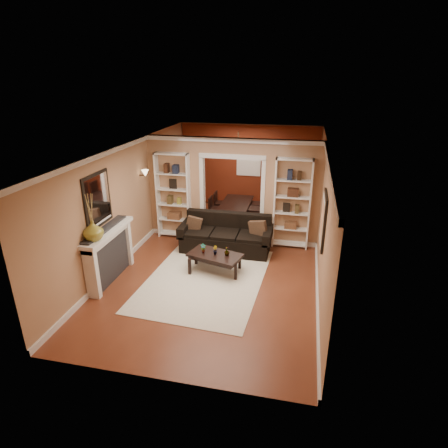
% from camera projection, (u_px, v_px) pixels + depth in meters
% --- Properties ---
extents(floor, '(8.00, 8.00, 0.00)m').
position_uv_depth(floor, '(222.00, 258.00, 9.09)').
color(floor, brown).
rests_on(floor, ground).
extents(ceiling, '(8.00, 8.00, 0.00)m').
position_uv_depth(ceiling, '(222.00, 146.00, 8.09)').
color(ceiling, white).
rests_on(ceiling, ground).
extents(wall_back, '(8.00, 0.00, 8.00)m').
position_uv_depth(wall_back, '(249.00, 166.00, 12.21)').
color(wall_back, tan).
rests_on(wall_back, ground).
extents(wall_front, '(8.00, 0.00, 8.00)m').
position_uv_depth(wall_front, '(156.00, 301.00, 4.96)').
color(wall_front, tan).
rests_on(wall_front, ground).
extents(wall_left, '(0.00, 8.00, 8.00)m').
position_uv_depth(wall_left, '(131.00, 199.00, 9.04)').
color(wall_left, tan).
rests_on(wall_left, ground).
extents(wall_right, '(0.00, 8.00, 8.00)m').
position_uv_depth(wall_right, '(323.00, 213.00, 8.14)').
color(wall_right, tan).
rests_on(wall_right, ground).
extents(partition_wall, '(4.50, 0.15, 2.70)m').
position_uv_depth(partition_wall, '(232.00, 191.00, 9.68)').
color(partition_wall, tan).
rests_on(partition_wall, floor).
extents(red_back_panel, '(4.44, 0.04, 2.64)m').
position_uv_depth(red_back_panel, '(249.00, 168.00, 12.20)').
color(red_back_panel, maroon).
rests_on(red_back_panel, floor).
extents(dining_window, '(0.78, 0.03, 0.98)m').
position_uv_depth(dining_window, '(249.00, 161.00, 12.08)').
color(dining_window, '#8CA5CC').
rests_on(dining_window, wall_back).
extents(area_rug, '(2.61, 3.52, 0.01)m').
position_uv_depth(area_rug, '(206.00, 278.00, 8.16)').
color(area_rug, silver).
rests_on(area_rug, floor).
extents(sofa, '(2.28, 0.99, 0.89)m').
position_uv_depth(sofa, '(226.00, 234.00, 9.33)').
color(sofa, black).
rests_on(sofa, floor).
extents(pillow_left, '(0.38, 0.13, 0.37)m').
position_uv_depth(pillow_left, '(194.00, 225.00, 9.41)').
color(pillow_left, brown).
rests_on(pillow_left, sofa).
extents(pillow_right, '(0.45, 0.24, 0.43)m').
position_uv_depth(pillow_right, '(258.00, 229.00, 9.08)').
color(pillow_right, brown).
rests_on(pillow_right, sofa).
extents(coffee_table, '(1.28, 0.91, 0.44)m').
position_uv_depth(coffee_table, '(215.00, 263.00, 8.38)').
color(coffee_table, black).
rests_on(coffee_table, floor).
extents(plant_left, '(0.14, 0.12, 0.22)m').
position_uv_depth(plant_left, '(203.00, 248.00, 8.31)').
color(plant_left, '#336626').
rests_on(plant_left, coffee_table).
extents(plant_center, '(0.13, 0.14, 0.19)m').
position_uv_depth(plant_center, '(215.00, 250.00, 8.26)').
color(plant_center, '#336626').
rests_on(plant_center, coffee_table).
extents(plant_right, '(0.16, 0.16, 0.21)m').
position_uv_depth(plant_right, '(227.00, 251.00, 8.21)').
color(plant_right, '#336626').
rests_on(plant_right, coffee_table).
extents(bookshelf_left, '(0.90, 0.30, 2.30)m').
position_uv_depth(bookshelf_left, '(174.00, 196.00, 9.90)').
color(bookshelf_left, white).
rests_on(bookshelf_left, floor).
extents(bookshelf_right, '(0.90, 0.30, 2.30)m').
position_uv_depth(bookshelf_right, '(292.00, 204.00, 9.29)').
color(bookshelf_right, white).
rests_on(bookshelf_right, floor).
extents(fireplace, '(0.32, 1.70, 1.16)m').
position_uv_depth(fireplace, '(111.00, 255.00, 7.93)').
color(fireplace, white).
rests_on(fireplace, floor).
extents(vase, '(0.49, 0.49, 0.41)m').
position_uv_depth(vase, '(93.00, 230.00, 7.17)').
color(vase, olive).
rests_on(vase, fireplace).
extents(mirror, '(0.03, 0.95, 1.10)m').
position_uv_depth(mirror, '(98.00, 200.00, 7.50)').
color(mirror, silver).
rests_on(mirror, wall_left).
extents(wall_sconce, '(0.18, 0.18, 0.22)m').
position_uv_depth(wall_sconce, '(143.00, 174.00, 9.34)').
color(wall_sconce, '#FFE0A5').
rests_on(wall_sconce, wall_left).
extents(framed_art, '(0.04, 0.85, 1.05)m').
position_uv_depth(framed_art, '(323.00, 220.00, 7.17)').
color(framed_art, black).
rests_on(framed_art, wall_right).
extents(dining_table, '(1.55, 0.87, 0.55)m').
position_uv_depth(dining_table, '(237.00, 211.00, 11.42)').
color(dining_table, black).
rests_on(dining_table, floor).
extents(dining_chair_nw, '(0.39, 0.39, 0.78)m').
position_uv_depth(dining_chair_nw, '(217.00, 209.00, 11.21)').
color(dining_chair_nw, black).
rests_on(dining_chair_nw, floor).
extents(dining_chair_ne, '(0.55, 0.55, 0.94)m').
position_uv_depth(dining_chair_ne, '(254.00, 209.00, 10.97)').
color(dining_chair_ne, black).
rests_on(dining_chair_ne, floor).
extents(dining_chair_sw, '(0.41, 0.41, 0.75)m').
position_uv_depth(dining_chair_sw, '(222.00, 203.00, 11.76)').
color(dining_chair_sw, black).
rests_on(dining_chair_sw, floor).
extents(dining_chair_se, '(0.56, 0.56, 0.86)m').
position_uv_depth(dining_chair_se, '(257.00, 204.00, 11.53)').
color(dining_chair_se, black).
rests_on(dining_chair_se, floor).
extents(chandelier, '(0.50, 0.50, 0.30)m').
position_uv_depth(chandelier, '(243.00, 154.00, 10.79)').
color(chandelier, '#39291A').
rests_on(chandelier, ceiling).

